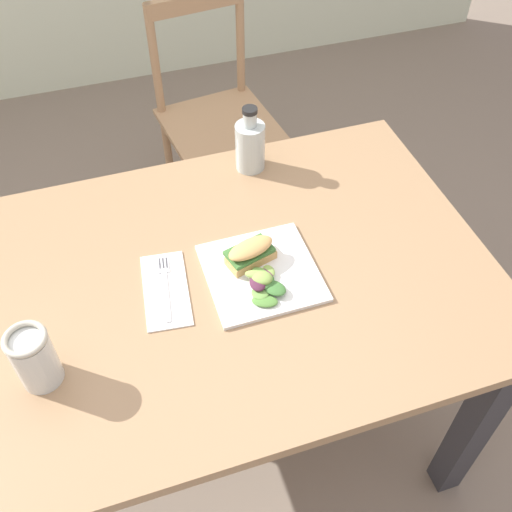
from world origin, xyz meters
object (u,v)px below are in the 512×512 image
at_px(chair_wooden_far, 216,118).
at_px(sandwich_half_front, 250,252).
at_px(dining_table, 228,308).
at_px(plate_lunch, 261,273).
at_px(mason_jar_iced_tea, 35,360).
at_px(fork_on_napkin, 165,283).
at_px(bottle_cold_brew, 250,147).

xyz_separation_m(chair_wooden_far, sandwich_half_front, (-0.17, -0.99, 0.33)).
distance_m(dining_table, plate_lunch, 0.15).
bearing_deg(sandwich_half_front, mason_jar_iced_tea, -161.74).
xyz_separation_m(fork_on_napkin, mason_jar_iced_tea, (-0.28, -0.16, 0.06)).
height_order(chair_wooden_far, bottle_cold_brew, bottle_cold_brew).
relative_size(chair_wooden_far, sandwich_half_front, 6.98).
bearing_deg(sandwich_half_front, chair_wooden_far, 80.05).
distance_m(chair_wooden_far, sandwich_half_front, 1.06).
distance_m(sandwich_half_front, fork_on_napkin, 0.21).
height_order(plate_lunch, fork_on_napkin, plate_lunch).
xyz_separation_m(dining_table, chair_wooden_far, (0.24, 1.01, -0.17)).
relative_size(plate_lunch, fork_on_napkin, 1.35).
height_order(dining_table, plate_lunch, plate_lunch).
relative_size(chair_wooden_far, plate_lunch, 3.47).
bearing_deg(plate_lunch, fork_on_napkin, 169.99).
height_order(sandwich_half_front, mason_jar_iced_tea, mason_jar_iced_tea).
bearing_deg(dining_table, fork_on_napkin, 173.71).
relative_size(bottle_cold_brew, mason_jar_iced_tea, 1.32).
relative_size(dining_table, plate_lunch, 4.91).
bearing_deg(bottle_cold_brew, sandwich_half_front, -107.58).
height_order(chair_wooden_far, plate_lunch, chair_wooden_far).
xyz_separation_m(plate_lunch, bottle_cold_brew, (0.09, 0.38, 0.06)).
distance_m(plate_lunch, sandwich_half_front, 0.05).
distance_m(dining_table, mason_jar_iced_tea, 0.48).
bearing_deg(fork_on_napkin, chair_wooden_far, 69.19).
relative_size(chair_wooden_far, bottle_cold_brew, 4.68).
relative_size(dining_table, mason_jar_iced_tea, 8.76).
height_order(dining_table, fork_on_napkin, fork_on_napkin).
bearing_deg(fork_on_napkin, dining_table, -6.29).
bearing_deg(plate_lunch, mason_jar_iced_tea, -166.34).
distance_m(plate_lunch, bottle_cold_brew, 0.39).
bearing_deg(plate_lunch, bottle_cold_brew, 76.09).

